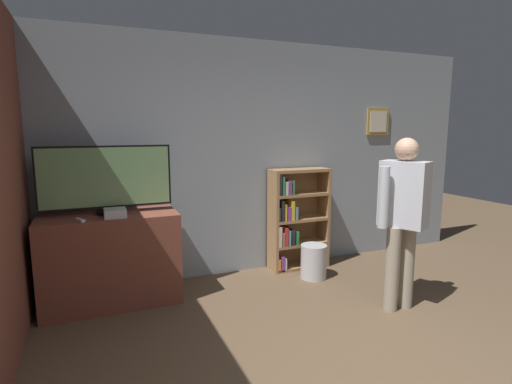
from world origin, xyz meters
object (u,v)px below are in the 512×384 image
Objects in this scene: person at (403,211)px; waste_bin at (314,261)px; game_console at (115,213)px; bookshelf at (294,219)px; television at (106,179)px.

person reaches higher than waste_bin.
game_console is 0.12× the size of person.
bookshelf is at bearing 9.79° from game_console.
television is at bearing 105.81° from game_console.
game_console is (0.05, -0.19, -0.30)m from television.
game_console is at bearing -74.19° from television.
waste_bin is at bearing -1.09° from game_console.
person is 1.30m from waste_bin.
waste_bin is at bearing -6.00° from television.
television is 2.80m from person.
game_console is 0.51× the size of waste_bin.
person reaches higher than bookshelf.
bookshelf is 0.58m from waste_bin.
television is 3.11× the size of waste_bin.
waste_bin is at bearing -82.12° from bookshelf.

